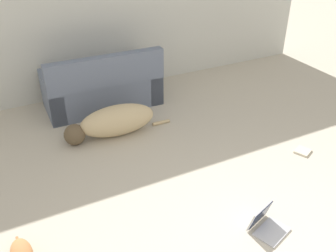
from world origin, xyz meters
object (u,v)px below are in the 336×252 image
object	(u,v)px
book_cream	(303,151)
laptop_open	(265,222)
couch	(103,88)
dog	(113,122)

from	to	relation	value
book_cream	laptop_open	bearing A→B (deg)	-147.72
couch	book_cream	world-z (taller)	couch
couch	dog	size ratio (longest dim) A/B	1.15
dog	laptop_open	xyz separation A→B (m)	(0.70, -2.19, -0.12)
laptop_open	book_cream	size ratio (longest dim) A/B	1.67
couch	book_cream	distance (m)	2.88
couch	dog	world-z (taller)	couch
couch	dog	distance (m)	0.86
couch	laptop_open	xyz separation A→B (m)	(0.55, -3.03, -0.21)
laptop_open	dog	bearing A→B (deg)	88.65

